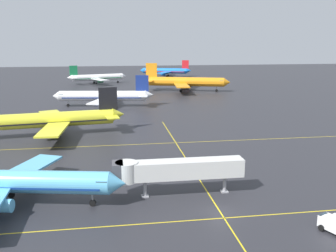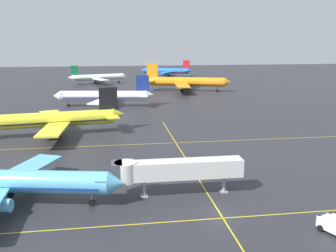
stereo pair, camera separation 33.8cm
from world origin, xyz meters
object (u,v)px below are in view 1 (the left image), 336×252
at_px(airliner_front_gate, 11,182).
at_px(jet_bridge, 169,170).
at_px(airliner_far_right_stand, 97,77).
at_px(airliner_far_left_stand, 185,82).
at_px(airliner_distant_taxiway, 166,71).
at_px(airliner_second_row, 51,120).
at_px(airliner_third_row, 104,96).

bearing_deg(airliner_front_gate, jet_bridge, -0.44).
distance_m(airliner_front_gate, airliner_far_right_stand, 152.12).
xyz_separation_m(airliner_front_gate, airliner_far_left_stand, (47.85, 115.48, 0.89)).
xyz_separation_m(airliner_far_left_stand, jet_bridge, (-25.18, -115.66, -0.27)).
relative_size(airliner_far_left_stand, jet_bridge, 2.03).
xyz_separation_m(airliner_front_gate, airliner_far_right_stand, (6.99, 151.96, -0.01)).
xyz_separation_m(airliner_far_left_stand, airliner_distant_taxiway, (1.53, 72.14, -0.75)).
height_order(airliner_second_row, jet_bridge, airliner_second_row).
xyz_separation_m(airliner_third_row, airliner_far_left_stand, (36.16, 35.83, 0.55)).
distance_m(airliner_third_row, jet_bridge, 80.58).
distance_m(airliner_distant_taxiway, jet_bridge, 189.69).
height_order(airliner_third_row, jet_bridge, airliner_third_row).
relative_size(airliner_second_row, airliner_distant_taxiway, 1.12).
bearing_deg(airliner_distant_taxiway, airliner_far_left_stand, -91.21).
xyz_separation_m(airliner_front_gate, jet_bridge, (22.67, -0.18, 0.62)).
height_order(airliner_third_row, airliner_far_right_stand, airliner_third_row).
relative_size(airliner_second_row, airliner_far_left_stand, 0.92).
bearing_deg(airliner_second_row, airliner_distant_taxiway, 71.35).
bearing_deg(airliner_front_gate, airliner_far_right_stand, 87.37).
relative_size(airliner_far_right_stand, airliner_distant_taxiway, 0.97).
height_order(airliner_front_gate, airliner_third_row, airliner_third_row).
distance_m(airliner_third_row, airliner_far_left_stand, 50.90).
bearing_deg(airliner_distant_taxiway, airliner_third_row, -109.24).
bearing_deg(airliner_third_row, airliner_far_right_stand, 93.72).
bearing_deg(airliner_far_left_stand, airliner_far_right_stand, 138.24).
xyz_separation_m(airliner_second_row, jet_bridge, (23.01, -40.46, 0.16)).
bearing_deg(airliner_far_left_stand, airliner_distant_taxiway, 88.79).
bearing_deg(jet_bridge, airliner_third_row, 97.83).
height_order(airliner_far_left_stand, airliner_far_right_stand, airliner_far_left_stand).
bearing_deg(airliner_front_gate, airliner_third_row, 81.65).
xyz_separation_m(airliner_far_right_stand, airliner_distant_taxiway, (42.39, 35.66, 0.15)).
xyz_separation_m(airliner_third_row, jet_bridge, (10.98, -79.83, 0.28)).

